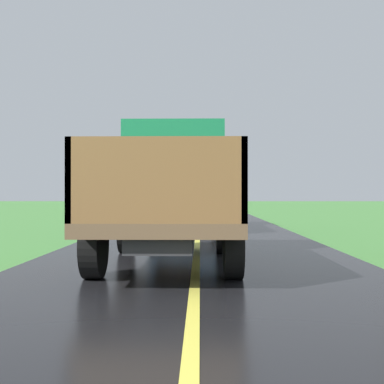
% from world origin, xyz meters
% --- Properties ---
extents(banana_truck_near, '(2.38, 5.82, 2.80)m').
position_xyz_m(banana_truck_near, '(-0.47, 11.29, 1.46)').
color(banana_truck_near, '#2D2D30').
rests_on(banana_truck_near, road_surface).
extents(banana_truck_far, '(2.38, 5.81, 2.80)m').
position_xyz_m(banana_truck_far, '(-0.37, 20.67, 1.47)').
color(banana_truck_far, '#2D2D30').
rests_on(banana_truck_far, road_surface).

